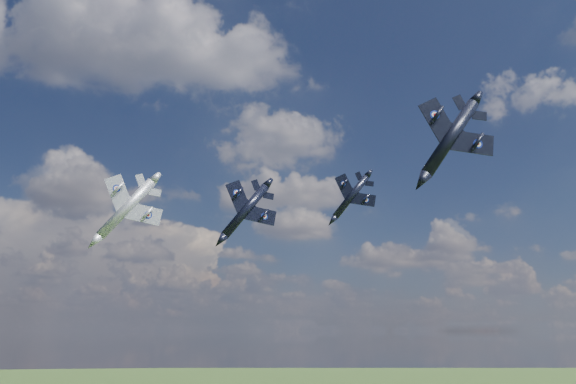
{
  "coord_description": "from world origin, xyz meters",
  "views": [
    {
      "loc": [
        -11.44,
        -65.99,
        63.72
      ],
      "look_at": [
        1.35,
        15.55,
        84.24
      ],
      "focal_mm": 35.0,
      "sensor_mm": 36.0,
      "label": 1
    }
  ],
  "objects": [
    {
      "name": "jet_right_navy",
      "position": [
        16.45,
        -8.59,
        85.28
      ],
      "size": [
        11.59,
        15.58,
        8.61
      ],
      "primitive_type": null,
      "rotation": [
        0.0,
        0.61,
        -0.08
      ],
      "color": "black"
    },
    {
      "name": "jet_lead_navy",
      "position": [
        -4.62,
        21.21,
        82.35
      ],
      "size": [
        11.97,
        15.82,
        8.8
      ],
      "primitive_type": null,
      "rotation": [
        0.0,
        0.66,
        0.13
      ],
      "color": "black"
    },
    {
      "name": "jet_left_silver",
      "position": [
        -22.41,
        16.85,
        81.18
      ],
      "size": [
        11.97,
        16.09,
        9.15
      ],
      "primitive_type": null,
      "rotation": [
        0.0,
        0.67,
        0.11
      ],
      "color": "gray"
    },
    {
      "name": "jet_high_navy",
      "position": [
        15.97,
        32.74,
        88.14
      ],
      "size": [
        12.68,
        15.43,
        8.12
      ],
      "primitive_type": null,
      "rotation": [
        0.0,
        0.67,
        -0.3
      ],
      "color": "black"
    }
  ]
}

